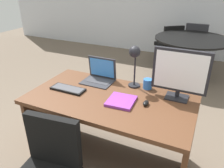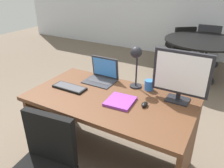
% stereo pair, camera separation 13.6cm
% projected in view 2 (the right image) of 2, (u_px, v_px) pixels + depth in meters
% --- Properties ---
extents(ground, '(12.00, 12.00, 0.00)m').
position_uv_depth(ground, '(157.00, 98.00, 3.53)').
color(ground, '#6B5B4C').
extents(desk, '(1.52, 0.82, 0.75)m').
position_uv_depth(desk, '(112.00, 115.00, 2.16)').
color(desk, '#56331E').
rests_on(desk, ground).
extents(monitor, '(0.48, 0.16, 0.46)m').
position_uv_depth(monitor, '(181.00, 75.00, 1.87)').
color(monitor, black).
rests_on(monitor, desk).
extents(laptop, '(0.31, 0.25, 0.24)m').
position_uv_depth(laptop, '(103.00, 73.00, 2.35)').
color(laptop, '#2D2D33').
rests_on(laptop, desk).
extents(keyboard, '(0.34, 0.13, 0.02)m').
position_uv_depth(keyboard, '(70.00, 87.00, 2.19)').
color(keyboard, black).
rests_on(keyboard, desk).
extents(mouse, '(0.05, 0.08, 0.04)m').
position_uv_depth(mouse, '(145.00, 104.00, 1.88)').
color(mouse, black).
rests_on(mouse, desk).
extents(desk_lamp, '(0.12, 0.14, 0.42)m').
position_uv_depth(desk_lamp, '(136.00, 58.00, 2.07)').
color(desk_lamp, black).
rests_on(desk_lamp, desk).
extents(book, '(0.25, 0.26, 0.02)m').
position_uv_depth(book, '(120.00, 101.00, 1.94)').
color(book, purple).
rests_on(book, desk).
extents(coffee_mug, '(0.12, 0.09, 0.10)m').
position_uv_depth(coffee_mug, '(149.00, 85.00, 2.15)').
color(coffee_mug, blue).
rests_on(coffee_mug, desk).
extents(meeting_table, '(1.34, 1.34, 0.77)m').
position_uv_depth(meeting_table, '(202.00, 50.00, 3.92)').
color(meeting_table, black).
rests_on(meeting_table, ground).
extents(meeting_chair_near, '(0.56, 0.56, 0.89)m').
position_uv_depth(meeting_chair_near, '(207.00, 49.00, 4.72)').
color(meeting_chair_near, black).
rests_on(meeting_chair_near, ground).
extents(meeting_chair_far, '(0.65, 0.65, 0.83)m').
position_uv_depth(meeting_chair_far, '(180.00, 49.00, 4.82)').
color(meeting_chair_far, black).
rests_on(meeting_chair_far, ground).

